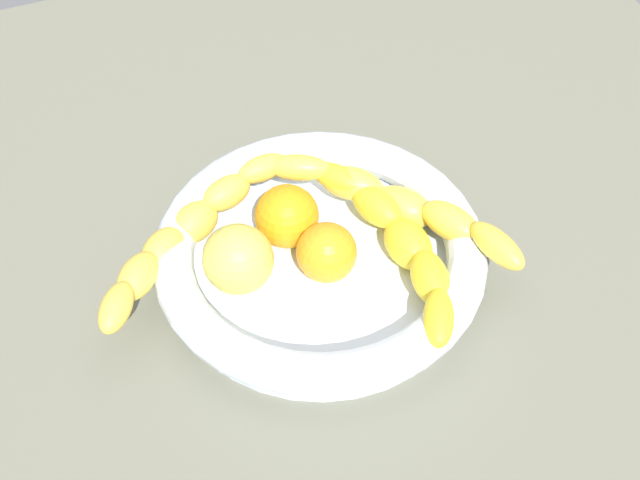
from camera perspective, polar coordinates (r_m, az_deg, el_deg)
kitchen_counter at (r=73.90cm, az=-0.00°, el=-3.11°), size 120.00×120.00×3.00cm
fruit_bowl at (r=70.58cm, az=-0.00°, el=-0.98°), size 31.18×31.18×5.36cm
banana_draped_left at (r=72.41cm, az=6.02°, el=2.70°), size 17.68×22.55×5.78cm
banana_draped_right at (r=69.65cm, az=6.06°, el=-0.17°), size 8.03×25.05×5.02cm
banana_arching_top at (r=70.57cm, az=-10.26°, el=0.46°), size 22.47×15.35×5.03cm
orange_front at (r=68.31cm, az=0.15°, el=-1.08°), size 5.66×5.66×5.66cm
orange_mid_left at (r=71.16cm, az=-2.54°, el=1.82°), size 6.17×6.17×6.17cm
apple_yellow at (r=67.75cm, az=-6.25°, el=-1.47°), size 6.52×6.52×6.52cm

